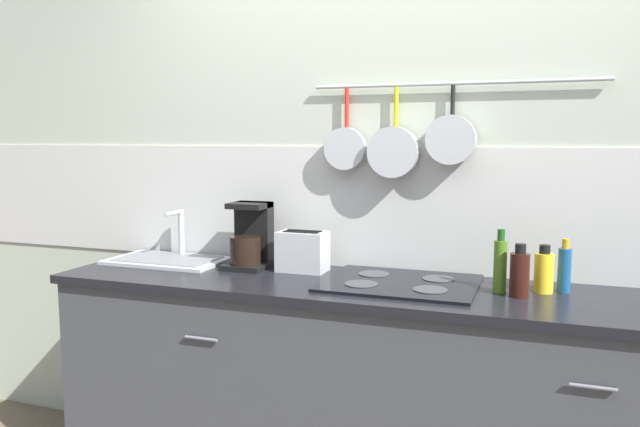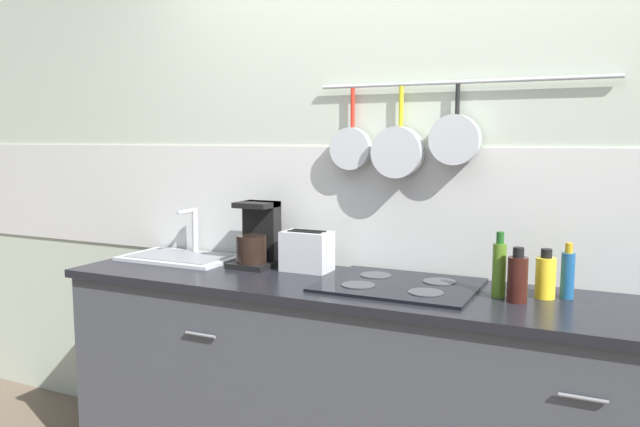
% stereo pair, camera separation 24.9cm
% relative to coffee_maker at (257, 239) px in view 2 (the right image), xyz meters
% --- Properties ---
extents(wall_back, '(7.20, 0.16, 2.60)m').
position_rel_coffee_maker_xyz_m(wall_back, '(0.69, 0.19, 0.23)').
color(wall_back, '#B2BCA8').
rests_on(wall_back, ground_plane).
extents(cabinet_base, '(2.79, 0.57, 0.90)m').
position_rel_coffee_maker_xyz_m(cabinet_base, '(0.69, -0.14, -0.61)').
color(cabinet_base, '#3F4247').
rests_on(cabinet_base, ground_plane).
extents(countertop, '(2.83, 0.59, 0.03)m').
position_rel_coffee_maker_xyz_m(countertop, '(0.69, -0.14, -0.14)').
color(countertop, black).
rests_on(countertop, cabinet_base).
extents(sink_basin, '(0.54, 0.33, 0.23)m').
position_rel_coffee_maker_xyz_m(sink_basin, '(-0.41, -0.02, -0.10)').
color(sink_basin, '#B7BABF').
rests_on(sink_basin, countertop).
extents(coffee_maker, '(0.18, 0.20, 0.29)m').
position_rel_coffee_maker_xyz_m(coffee_maker, '(0.00, 0.00, 0.00)').
color(coffee_maker, black).
rests_on(coffee_maker, countertop).
extents(toaster, '(0.22, 0.13, 0.18)m').
position_rel_coffee_maker_xyz_m(toaster, '(0.25, 0.00, -0.03)').
color(toaster, '#B7BABF').
rests_on(toaster, countertop).
extents(cooktop, '(0.59, 0.48, 0.01)m').
position_rel_coffee_maker_xyz_m(cooktop, '(0.70, -0.10, -0.11)').
color(cooktop, black).
rests_on(cooktop, countertop).
extents(bottle_hot_sauce, '(0.05, 0.05, 0.24)m').
position_rel_coffee_maker_xyz_m(bottle_hot_sauce, '(1.08, -0.10, -0.02)').
color(bottle_hot_sauce, '#4C721E').
rests_on(bottle_hot_sauce, countertop).
extents(bottle_sesame_oil, '(0.07, 0.07, 0.20)m').
position_rel_coffee_maker_xyz_m(bottle_sesame_oil, '(1.15, -0.14, -0.03)').
color(bottle_sesame_oil, '#33140F').
rests_on(bottle_sesame_oil, countertop).
extents(bottle_cooking_wine, '(0.07, 0.07, 0.18)m').
position_rel_coffee_maker_xyz_m(bottle_cooking_wine, '(1.23, -0.04, -0.04)').
color(bottle_cooking_wine, yellow).
rests_on(bottle_cooking_wine, countertop).
extents(bottle_vinegar, '(0.05, 0.05, 0.20)m').
position_rel_coffee_maker_xyz_m(bottle_vinegar, '(1.31, -0.01, -0.03)').
color(bottle_vinegar, navy).
rests_on(bottle_vinegar, countertop).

